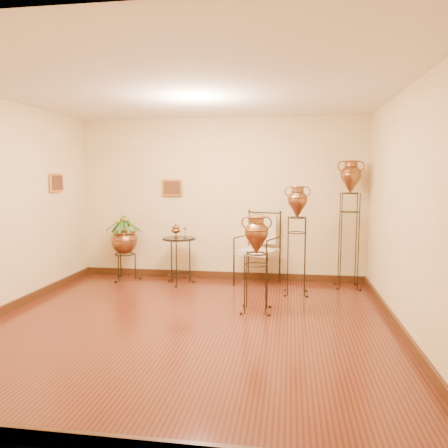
# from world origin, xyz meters

# --- Properties ---
(ground) EXTENTS (5.00, 5.00, 0.00)m
(ground) POSITION_xyz_m (0.00, 0.00, 0.00)
(ground) COLOR maroon
(ground) RESTS_ON ground
(room_shell) EXTENTS (5.02, 5.02, 2.81)m
(room_shell) POSITION_xyz_m (-0.01, 0.01, 1.73)
(room_shell) COLOR #FBD9A2
(room_shell) RESTS_ON ground
(amphora_tall) EXTENTS (0.44, 0.44, 2.07)m
(amphora_tall) POSITION_xyz_m (2.15, 2.15, 1.06)
(amphora_tall) COLOR #2D2516
(amphora_tall) RESTS_ON ground
(amphora_mid) EXTENTS (0.48, 0.48, 1.68)m
(amphora_mid) POSITION_xyz_m (1.32, 1.63, 0.85)
(amphora_mid) COLOR #2D2516
(amphora_mid) RESTS_ON ground
(amphora_short) EXTENTS (0.41, 0.41, 1.31)m
(amphora_short) POSITION_xyz_m (0.78, 0.67, 0.65)
(amphora_short) COLOR #2D2516
(amphora_short) RESTS_ON ground
(planter_urn) EXTENTS (0.72, 0.72, 1.30)m
(planter_urn) POSITION_xyz_m (-1.64, 2.15, 0.73)
(planter_urn) COLOR #2D2516
(planter_urn) RESTS_ON ground
(armchair) EXTENTS (0.86, 0.84, 1.21)m
(armchair) POSITION_xyz_m (0.68, 2.15, 0.61)
(armchair) COLOR #2D2516
(armchair) RESTS_ON ground
(side_table) EXTENTS (0.55, 0.55, 0.99)m
(side_table) POSITION_xyz_m (-0.61, 1.97, 0.41)
(side_table) COLOR #2D2516
(side_table) RESTS_ON ground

